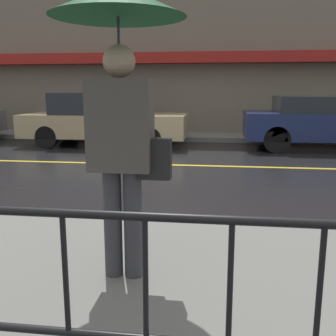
% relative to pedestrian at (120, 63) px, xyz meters
% --- Properties ---
extents(ground_plane, '(80.00, 80.00, 0.00)m').
position_rel_pedestrian_xyz_m(ground_plane, '(-0.40, 5.32, -1.76)').
color(ground_plane, black).
extents(sidewalk_near, '(28.00, 3.19, 0.14)m').
position_rel_pedestrian_xyz_m(sidewalk_near, '(-0.40, -0.04, -1.69)').
color(sidewalk_near, slate).
rests_on(sidewalk_near, ground_plane).
extents(sidewalk_far, '(28.00, 1.74, 0.14)m').
position_rel_pedestrian_xyz_m(sidewalk_far, '(-0.40, 9.96, -1.69)').
color(sidewalk_far, slate).
rests_on(sidewalk_far, ground_plane).
extents(lane_marking, '(25.20, 0.12, 0.01)m').
position_rel_pedestrian_xyz_m(lane_marking, '(-0.40, 5.32, -1.76)').
color(lane_marking, gold).
rests_on(lane_marking, ground_plane).
extents(building_storefront, '(28.00, 0.85, 6.85)m').
position_rel_pedestrian_xyz_m(building_storefront, '(-0.40, 10.96, 1.62)').
color(building_storefront, '#706656').
rests_on(building_storefront, ground_plane).
extents(pedestrian, '(0.96, 0.96, 2.14)m').
position_rel_pedestrian_xyz_m(pedestrian, '(0.00, 0.00, 0.00)').
color(pedestrian, '#333338').
rests_on(pedestrian, sidewalk_near).
extents(car_tan, '(4.62, 1.75, 1.48)m').
position_rel_pedestrian_xyz_m(car_tan, '(-2.57, 8.09, -1.02)').
color(car_tan, tan).
rests_on(car_tan, ground_plane).
extents(car_navy, '(4.01, 1.81, 1.41)m').
position_rel_pedestrian_xyz_m(car_navy, '(3.35, 8.09, -1.03)').
color(car_navy, '#19234C').
rests_on(car_navy, ground_plane).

